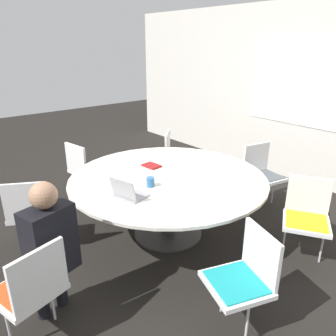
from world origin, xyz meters
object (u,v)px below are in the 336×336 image
at_px(chair_2, 307,213).
at_px(coffee_cup, 150,182).
at_px(laptop, 128,193).
at_px(chair_0, 31,286).
at_px(chair_5, 85,167).
at_px(chair_4, 176,154).
at_px(chair_6, 30,209).
at_px(chair_1, 245,274).
at_px(handbag, 310,219).
at_px(person_0, 49,242).
at_px(spiral_notebook, 152,166).
at_px(chair_3, 262,171).

bearing_deg(chair_2, coffee_cup, 13.74).
bearing_deg(laptop, chair_0, 93.50).
height_order(chair_5, coffee_cup, chair_5).
xyz_separation_m(laptop, coffee_cup, (-0.08, 0.32, -0.00)).
height_order(chair_4, chair_6, same).
bearing_deg(coffee_cup, chair_1, -4.86).
xyz_separation_m(chair_0, chair_2, (0.70, 2.49, 0.00)).
relative_size(coffee_cup, handbag, 0.27).
height_order(person_0, handbag, person_0).
bearing_deg(chair_1, spiral_notebook, 4.51).
height_order(chair_3, handbag, chair_3).
height_order(chair_3, laptop, laptop).
bearing_deg(coffee_cup, chair_6, -126.65).
xyz_separation_m(chair_3, handbag, (0.78, -0.08, -0.35)).
bearing_deg(laptop, chair_2, -140.89).
bearing_deg(handbag, person_0, -102.47).
bearing_deg(chair_5, chair_2, 13.25).
distance_m(laptop, handbag, 2.26).
bearing_deg(chair_1, handbag, -58.25).
bearing_deg(chair_3, spiral_notebook, -11.34).
bearing_deg(spiral_notebook, chair_5, -161.06).
height_order(person_0, spiral_notebook, person_0).
distance_m(chair_2, laptop, 1.80).
xyz_separation_m(chair_2, coffee_cup, (-1.12, -1.12, 0.28)).
height_order(chair_3, spiral_notebook, chair_3).
bearing_deg(chair_6, chair_4, 38.85).
bearing_deg(chair_5, chair_0, -44.97).
distance_m(chair_6, coffee_cup, 1.28).
height_order(chair_4, chair_5, same).
xyz_separation_m(chair_0, chair_6, (-1.17, 0.38, 0.00)).
bearing_deg(spiral_notebook, chair_1, -14.77).
bearing_deg(chair_5, coffee_cup, -9.49).
bearing_deg(chair_0, chair_3, -9.53).
distance_m(chair_5, person_0, 2.15).
xyz_separation_m(chair_1, coffee_cup, (-1.31, 0.11, 0.28)).
bearing_deg(chair_4, chair_0, -13.04).
height_order(person_0, laptop, person_0).
height_order(chair_3, person_0, person_0).
height_order(spiral_notebook, handbag, spiral_notebook).
xyz_separation_m(chair_4, chair_5, (-0.38, -1.34, 0.00)).
bearing_deg(coffee_cup, chair_5, -179.58).
bearing_deg(chair_1, chair_0, 74.41).
xyz_separation_m(chair_3, laptop, (-0.06, -2.07, 0.28)).
bearing_deg(handbag, laptop, -112.73).
bearing_deg(spiral_notebook, chair_6, -102.10).
relative_size(person_0, handbag, 3.31).
relative_size(chair_4, spiral_notebook, 3.75).
height_order(chair_2, spiral_notebook, chair_2).
relative_size(chair_3, chair_4, 1.00).
xyz_separation_m(chair_0, chair_1, (0.88, 1.26, 0.00)).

